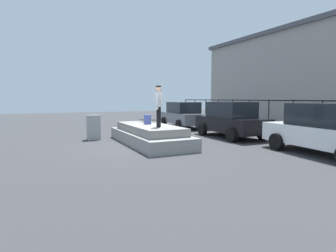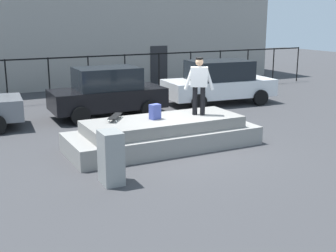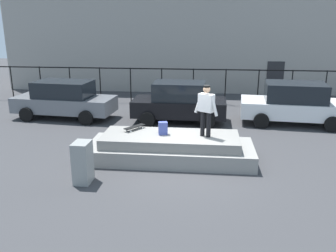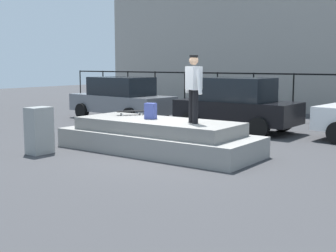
{
  "view_description": "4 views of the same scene",
  "coord_description": "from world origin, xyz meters",
  "px_view_note": "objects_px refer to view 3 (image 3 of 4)",
  "views": [
    {
      "loc": [
        10.51,
        -3.97,
        1.96
      ],
      "look_at": [
        -0.59,
        1.31,
        0.72
      ],
      "focal_mm": 29.18,
      "sensor_mm": 36.0,
      "label": 1
    },
    {
      "loc": [
        -5.81,
        -10.45,
        3.59
      ],
      "look_at": [
        0.11,
        1.14,
        0.37
      ],
      "focal_mm": 47.99,
      "sensor_mm": 36.0,
      "label": 2
    },
    {
      "loc": [
        0.59,
        -10.44,
        4.36
      ],
      "look_at": [
        -0.65,
        1.61,
        0.74
      ],
      "focal_mm": 38.02,
      "sensor_mm": 36.0,
      "label": 3
    },
    {
      "loc": [
        6.66,
        -8.99,
        2.26
      ],
      "look_at": [
        -0.89,
        1.4,
        0.51
      ],
      "focal_mm": 49.29,
      "sensor_mm": 36.0,
      "label": 4
    }
  ],
  "objects_px": {
    "skateboard": "(135,127)",
    "backpack": "(163,128)",
    "car_grey_sedan_near": "(64,99)",
    "car_white_sedan_far": "(294,103)",
    "utility_box": "(83,162)",
    "skateboarder": "(206,107)",
    "car_black_sedan_mid": "(179,102)"
  },
  "relations": [
    {
      "from": "skateboarder",
      "to": "backpack",
      "type": "distance_m",
      "value": 1.54
    },
    {
      "from": "car_grey_sedan_near",
      "to": "skateboard",
      "type": "bearing_deg",
      "value": -45.49
    },
    {
      "from": "skateboarder",
      "to": "car_black_sedan_mid",
      "type": "bearing_deg",
      "value": 104.45
    },
    {
      "from": "skateboard",
      "to": "utility_box",
      "type": "xyz_separation_m",
      "value": [
        -1.0,
        -2.39,
        -0.34
      ]
    },
    {
      "from": "car_black_sedan_mid",
      "to": "utility_box",
      "type": "bearing_deg",
      "value": -109.04
    },
    {
      "from": "skateboarder",
      "to": "utility_box",
      "type": "relative_size",
      "value": 1.38
    },
    {
      "from": "backpack",
      "to": "car_grey_sedan_near",
      "type": "distance_m",
      "value": 6.82
    },
    {
      "from": "car_grey_sedan_near",
      "to": "car_black_sedan_mid",
      "type": "distance_m",
      "value": 5.29
    },
    {
      "from": "skateboard",
      "to": "backpack",
      "type": "bearing_deg",
      "value": -21.94
    },
    {
      "from": "utility_box",
      "to": "car_black_sedan_mid",
      "type": "bearing_deg",
      "value": 72.23
    },
    {
      "from": "skateboard",
      "to": "car_white_sedan_far",
      "type": "bearing_deg",
      "value": 34.81
    },
    {
      "from": "skateboard",
      "to": "skateboarder",
      "type": "bearing_deg",
      "value": -10.97
    },
    {
      "from": "skateboarder",
      "to": "skateboard",
      "type": "bearing_deg",
      "value": 169.03
    },
    {
      "from": "backpack",
      "to": "utility_box",
      "type": "relative_size",
      "value": 0.35
    },
    {
      "from": "car_black_sedan_mid",
      "to": "car_white_sedan_far",
      "type": "bearing_deg",
      "value": 3.3
    },
    {
      "from": "car_black_sedan_mid",
      "to": "utility_box",
      "type": "height_order",
      "value": "car_black_sedan_mid"
    },
    {
      "from": "car_black_sedan_mid",
      "to": "car_white_sedan_far",
      "type": "height_order",
      "value": "car_white_sedan_far"
    },
    {
      "from": "car_black_sedan_mid",
      "to": "skateboarder",
      "type": "bearing_deg",
      "value": -75.55
    },
    {
      "from": "car_grey_sedan_near",
      "to": "car_white_sedan_far",
      "type": "xyz_separation_m",
      "value": [
        10.25,
        0.15,
        0.03
      ]
    },
    {
      "from": "car_grey_sedan_near",
      "to": "car_black_sedan_mid",
      "type": "height_order",
      "value": "car_black_sedan_mid"
    },
    {
      "from": "car_white_sedan_far",
      "to": "utility_box",
      "type": "height_order",
      "value": "car_white_sedan_far"
    },
    {
      "from": "skateboarder",
      "to": "car_grey_sedan_near",
      "type": "bearing_deg",
      "value": 144.42
    },
    {
      "from": "car_black_sedan_mid",
      "to": "car_white_sedan_far",
      "type": "relative_size",
      "value": 0.88
    },
    {
      "from": "skateboard",
      "to": "car_grey_sedan_near",
      "type": "height_order",
      "value": "car_grey_sedan_near"
    },
    {
      "from": "car_black_sedan_mid",
      "to": "utility_box",
      "type": "relative_size",
      "value": 3.48
    },
    {
      "from": "skateboard",
      "to": "car_black_sedan_mid",
      "type": "distance_m",
      "value": 4.19
    },
    {
      "from": "skateboarder",
      "to": "skateboard",
      "type": "height_order",
      "value": "skateboarder"
    },
    {
      "from": "car_black_sedan_mid",
      "to": "car_white_sedan_far",
      "type": "distance_m",
      "value": 4.98
    },
    {
      "from": "skateboarder",
      "to": "car_white_sedan_far",
      "type": "distance_m",
      "value": 6.16
    },
    {
      "from": "skateboard",
      "to": "backpack",
      "type": "xyz_separation_m",
      "value": [
        1.01,
        -0.4,
        0.11
      ]
    },
    {
      "from": "skateboarder",
      "to": "car_white_sedan_far",
      "type": "xyz_separation_m",
      "value": [
        3.82,
        4.75,
        -0.87
      ]
    },
    {
      "from": "car_black_sedan_mid",
      "to": "car_white_sedan_far",
      "type": "xyz_separation_m",
      "value": [
        4.97,
        0.29,
        0.0
      ]
    }
  ]
}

